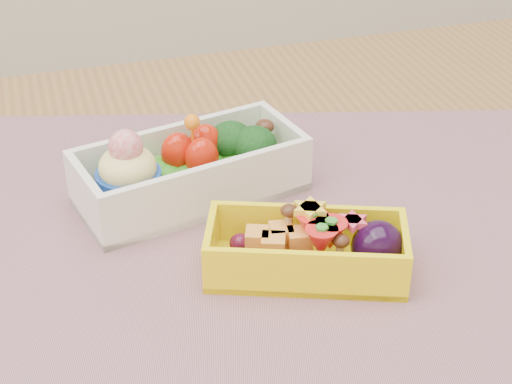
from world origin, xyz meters
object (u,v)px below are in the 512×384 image
object	(u,v)px
bento_white	(190,170)
bento_yellow	(311,248)
table	(275,342)
placemat	(249,237)

from	to	relation	value
bento_white	bento_yellow	world-z (taller)	bento_white
table	placemat	bearing A→B (deg)	130.78
table	bento_white	size ratio (longest dim) A/B	5.86
table	bento_white	world-z (taller)	bento_white
table	bento_white	bearing A→B (deg)	118.51
placemat	bento_white	xyz separation A→B (m)	(-0.03, 0.07, 0.03)
placemat	bento_white	distance (m)	0.08
table	placemat	world-z (taller)	placemat
table	bento_white	xyz separation A→B (m)	(-0.05, 0.09, 0.13)
bento_white	bento_yellow	size ratio (longest dim) A/B	1.27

